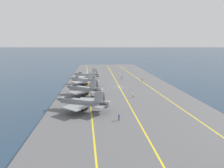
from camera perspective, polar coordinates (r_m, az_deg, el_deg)
ground_plane at (r=89.62m, az=2.11°, el=-1.11°), size 2000.00×2000.00×0.00m
carrier_deck at (r=89.57m, az=2.11°, el=-0.98°), size 193.16×49.48×0.40m
deck_stripe_foul_line at (r=92.13m, az=10.55°, el=-0.69°), size 173.70×7.73×0.01m
deck_stripe_centerline at (r=89.53m, az=2.12°, el=-0.86°), size 173.84×0.36×0.01m
deck_stripe_edge_line at (r=88.95m, az=-6.62°, el=-1.01°), size 173.64×9.22×0.01m
parked_jet_nearest at (r=58.86m, az=-8.63°, el=-5.11°), size 13.26×17.06×5.96m
parked_jet_second at (r=75.86m, az=-8.25°, el=-1.39°), size 12.90×14.88×6.46m
parked_jet_third at (r=94.82m, az=-8.27°, el=1.18°), size 13.22×14.66×6.20m
parked_jet_fourth at (r=110.70m, az=-7.34°, el=2.66°), size 12.70×15.33×5.99m
crew_purple_vest at (r=109.53m, az=2.82°, el=1.92°), size 0.31×0.41×1.69m
crew_blue_vest at (r=51.32m, az=2.00°, el=-9.35°), size 0.46×0.42×1.71m
crew_brown_vest at (r=104.33m, az=8.56°, el=1.36°), size 0.46×0.43×1.80m
crew_yellow_vest at (r=72.55m, az=6.05°, el=-3.10°), size 0.45×0.39×1.75m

